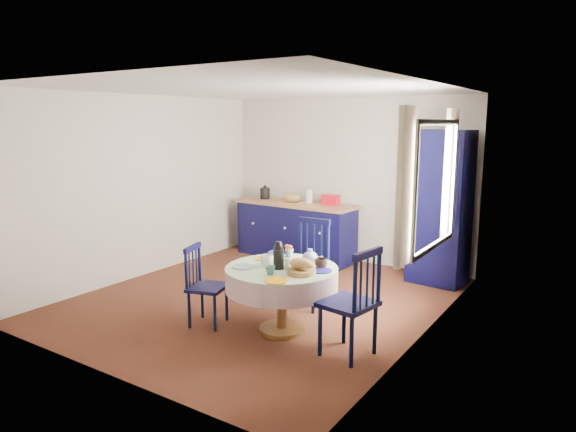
% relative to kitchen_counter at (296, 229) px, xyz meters
% --- Properties ---
extents(floor, '(4.50, 4.50, 0.00)m').
position_rel_kitchen_counter_xyz_m(floor, '(0.70, -1.90, -0.46)').
color(floor, black).
rests_on(floor, ground).
extents(ceiling, '(4.50, 4.50, 0.00)m').
position_rel_kitchen_counter_xyz_m(ceiling, '(0.70, -1.90, 2.04)').
color(ceiling, white).
rests_on(ceiling, wall_back).
extents(wall_back, '(4.00, 0.02, 2.50)m').
position_rel_kitchen_counter_xyz_m(wall_back, '(0.70, 0.35, 0.79)').
color(wall_back, beige).
rests_on(wall_back, floor).
extents(wall_left, '(0.02, 4.50, 2.50)m').
position_rel_kitchen_counter_xyz_m(wall_left, '(-1.30, -1.90, 0.79)').
color(wall_left, beige).
rests_on(wall_left, floor).
extents(wall_right, '(0.02, 4.50, 2.50)m').
position_rel_kitchen_counter_xyz_m(wall_right, '(2.70, -1.90, 0.79)').
color(wall_right, beige).
rests_on(wall_right, floor).
extents(window, '(0.10, 1.74, 1.45)m').
position_rel_kitchen_counter_xyz_m(window, '(2.65, -1.60, 1.07)').
color(window, white).
rests_on(window, wall_right).
extents(kitchen_counter, '(2.01, 0.70, 1.13)m').
position_rel_kitchen_counter_xyz_m(kitchen_counter, '(0.00, 0.00, 0.00)').
color(kitchen_counter, black).
rests_on(kitchen_counter, floor).
extents(pantry_cabinet, '(0.76, 0.57, 2.03)m').
position_rel_kitchen_counter_xyz_m(pantry_cabinet, '(2.28, -0.05, 0.56)').
color(pantry_cabinet, black).
rests_on(pantry_cabinet, floor).
extents(dining_table, '(1.14, 1.14, 0.97)m').
position_rel_kitchen_counter_xyz_m(dining_table, '(1.47, -2.58, 0.11)').
color(dining_table, '#573019').
rests_on(dining_table, floor).
extents(chair_left, '(0.46, 0.47, 0.85)m').
position_rel_kitchen_counter_xyz_m(chair_left, '(0.65, -2.85, -0.02)').
color(chair_left, black).
rests_on(chair_left, floor).
extents(chair_far, '(0.47, 0.45, 1.02)m').
position_rel_kitchen_counter_xyz_m(chair_far, '(1.27, -1.75, 0.06)').
color(chair_far, black).
rests_on(chair_far, floor).
extents(chair_right, '(0.51, 0.53, 1.03)m').
position_rel_kitchen_counter_xyz_m(chair_right, '(2.30, -2.69, 0.07)').
color(chair_right, black).
rests_on(chair_right, floor).
extents(mug_a, '(0.14, 0.14, 0.11)m').
position_rel_kitchen_counter_xyz_m(mug_a, '(1.29, -2.60, 0.28)').
color(mug_a, silver).
rests_on(mug_a, dining_table).
extents(mug_b, '(0.09, 0.09, 0.09)m').
position_rel_kitchen_counter_xyz_m(mug_b, '(1.51, -2.85, 0.27)').
color(mug_b, '#316D65').
rests_on(mug_b, dining_table).
extents(mug_c, '(0.13, 0.13, 0.10)m').
position_rel_kitchen_counter_xyz_m(mug_c, '(1.80, -2.39, 0.28)').
color(mug_c, black).
rests_on(mug_c, dining_table).
extents(mug_d, '(0.09, 0.09, 0.08)m').
position_rel_kitchen_counter_xyz_m(mug_d, '(1.29, -2.18, 0.27)').
color(mug_d, silver).
rests_on(mug_d, dining_table).
extents(cobalt_bowl, '(0.23, 0.23, 0.06)m').
position_rel_kitchen_counter_xyz_m(cobalt_bowl, '(1.21, -2.25, 0.26)').
color(cobalt_bowl, navy).
rests_on(cobalt_bowl, dining_table).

